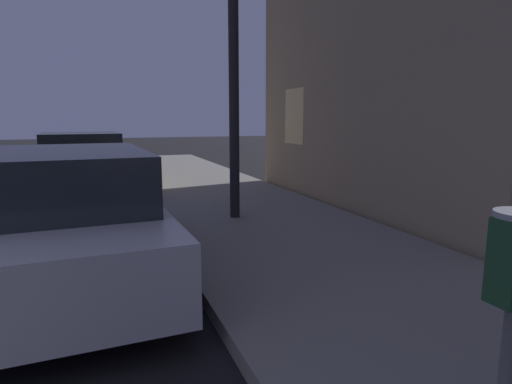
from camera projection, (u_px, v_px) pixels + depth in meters
The scene contains 2 objects.
car_silver at pixel (70, 216), 4.55m from camera, with size 2.08×4.41×1.43m.
car_yellow_cab at pixel (82, 164), 9.81m from camera, with size 2.24×4.12×1.43m.
Camera 1 is at (3.14, -0.92, 1.74)m, focal length 29.78 mm.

